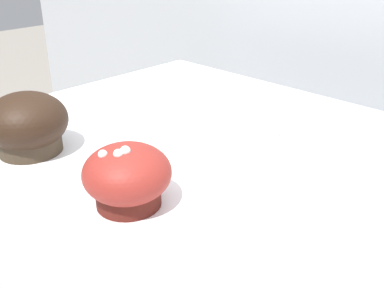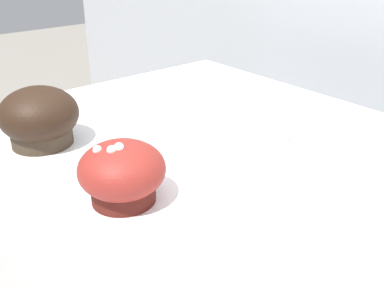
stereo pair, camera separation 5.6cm
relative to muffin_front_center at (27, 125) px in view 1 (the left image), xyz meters
name	(u,v)px [view 1 (the left image)]	position (x,y,z in m)	size (l,w,h in m)	color
muffin_front_center	(27,125)	(0.00, 0.00, 0.00)	(0.11, 0.11, 0.09)	#3C2F22
muffin_back_right	(127,177)	(0.21, 0.01, -0.01)	(0.10, 0.10, 0.08)	#4E1913
serving_plate	(229,126)	(0.15, 0.26, -0.04)	(0.17, 0.17, 0.01)	beige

